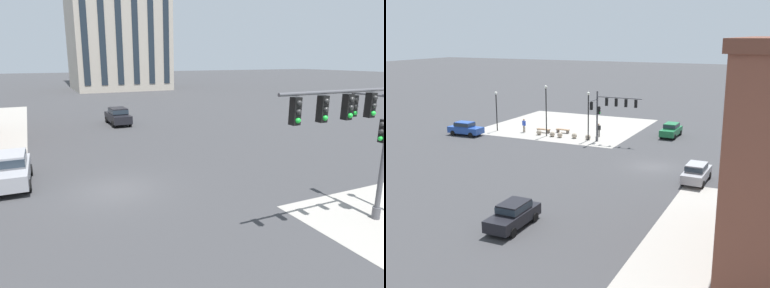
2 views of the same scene
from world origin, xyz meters
The scene contains 19 objects.
ground_plane centered at (0.00, 0.00, 0.00)m, with size 320.00×320.00×0.00m, color #38383A.
sidewalk_corner_slab centered at (16.00, -14.50, 0.00)m, with size 20.00×19.00×0.02m, color gray.
traffic_signal_main centered at (7.54, -7.50, 3.96)m, with size 5.53×2.09×5.93m.
bollard_sphere_curb_a centered at (10.18, -7.92, 0.32)m, with size 0.64×0.64×0.64m, color gray.
bollard_sphere_curb_b centered at (12.00, -7.94, 0.32)m, with size 0.64×0.64×0.64m, color gray.
bollard_sphere_curb_c centered at (13.77, -7.55, 0.32)m, with size 0.64×0.64×0.64m, color gray.
bollard_sphere_curb_d centered at (14.86, -7.61, 0.32)m, with size 0.64×0.64×0.64m, color gray.
bollard_sphere_curb_e centered at (16.85, -7.82, 0.32)m, with size 0.64×0.64×0.64m, color gray.
bench_near_signal centered at (14.66, -10.11, 0.33)m, with size 1.81×0.53×0.49m.
bench_mid_block centered at (16.98, -9.22, 0.33)m, with size 1.81×0.52×0.49m.
pedestrian_near_bench centered at (9.71, -10.10, 0.93)m, with size 0.55×0.22×1.63m.
pedestrian_at_curb centered at (19.39, -8.42, 1.00)m, with size 0.55×0.23×1.74m.
street_lamp_corner_near centered at (10.00, -7.59, 3.60)m, with size 0.36×0.36×5.79m.
street_lamp_mid_sidewalk centered at (15.66, -7.63, 3.86)m, with size 0.36×0.36×6.27m.
street_lamp_corner_far centered at (23.07, -7.74, 3.24)m, with size 0.36×0.36×5.13m.
car_main_northbound_far centered at (25.07, -3.77, 0.92)m, with size 4.41×1.91×1.68m.
car_main_southbound_near centered at (-4.73, 3.02, 0.92)m, with size 2.00×4.46×1.68m.
car_cross_eastbound centered at (4.29, 17.52, 0.92)m, with size 1.92×4.41×1.68m.
car_cross_westbound centered at (1.58, -13.76, 0.92)m, with size 1.99×4.45×1.68m.
Camera 2 is at (-11.40, 41.18, 12.34)m, focal length 43.02 mm.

